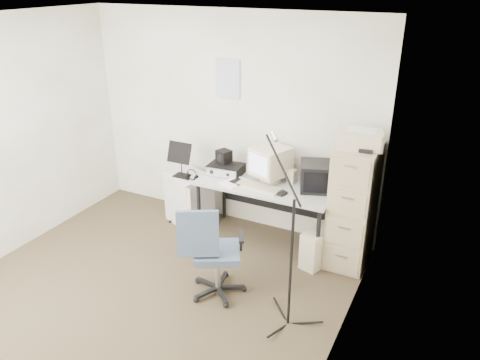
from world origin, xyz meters
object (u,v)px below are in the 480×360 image
at_px(desk, 266,213).
at_px(filing_cabinet, 353,206).
at_px(side_cart, 189,198).
at_px(office_chair, 217,251).

bearing_deg(desk, filing_cabinet, 1.81).
bearing_deg(side_cart, office_chair, -23.19).
bearing_deg(office_chair, side_cart, 104.26).
height_order(filing_cabinet, desk, filing_cabinet).
bearing_deg(side_cart, desk, 23.75).
bearing_deg(filing_cabinet, side_cart, -179.42).
height_order(office_chair, side_cart, office_chair).
relative_size(filing_cabinet, desk, 0.87).
relative_size(filing_cabinet, side_cart, 2.07).
bearing_deg(desk, side_cart, 179.44).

